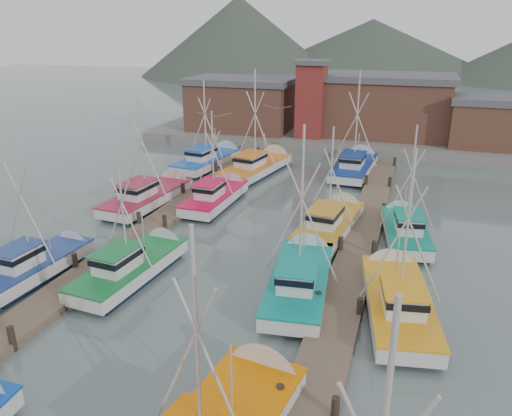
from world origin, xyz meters
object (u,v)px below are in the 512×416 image
(lookout_tower, at_px, (311,99))
(boat_4, at_px, (136,265))
(boat_8, at_px, (218,196))
(boat_12, at_px, (259,166))

(lookout_tower, relative_size, boat_4, 0.97)
(boat_8, distance_m, boat_12, 9.58)
(boat_4, bearing_deg, boat_12, 94.13)
(boat_4, relative_size, boat_8, 1.03)
(lookout_tower, xyz_separation_m, boat_4, (-2.54, -34.26, -4.87))
(boat_4, relative_size, boat_12, 0.83)
(boat_12, bearing_deg, boat_8, -82.46)
(boat_8, relative_size, boat_12, 0.81)
(boat_4, height_order, boat_8, boat_8)
(lookout_tower, xyz_separation_m, boat_12, (-2.30, -12.09, -4.86))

